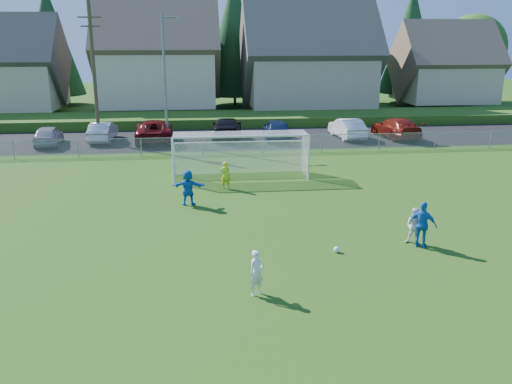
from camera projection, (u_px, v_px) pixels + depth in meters
ground at (287, 320)px, 15.04m from camera, size 160.00×160.00×0.00m
asphalt_lot at (228, 139)px, 41.29m from camera, size 60.00×60.00×0.00m
grass_embankment at (223, 119)px, 48.34m from camera, size 70.00×6.00×0.80m
soccer_ball at (337, 250)px, 19.69m from camera, size 0.22×0.22×0.22m
player_white_a at (257, 273)px, 16.33m from camera, size 0.62×0.57×1.43m
player_white_b at (415, 226)px, 20.31m from camera, size 0.87×0.84×1.42m
player_blue_a at (423, 225)px, 19.98m from camera, size 1.08×0.96×1.75m
player_blue_b at (188, 187)px, 25.04m from camera, size 1.60×0.71×1.67m
goalkeeper at (225, 175)px, 27.73m from camera, size 0.55×0.38×1.42m
car_a at (48, 135)px, 38.70m from camera, size 2.01×4.28×1.42m
car_b at (103, 132)px, 40.14m from camera, size 1.65×4.42×1.44m
car_c at (154, 130)px, 40.17m from camera, size 3.04×5.96×1.61m
car_d at (227, 128)px, 41.23m from camera, size 2.61×5.56×1.57m
car_e at (277, 130)px, 40.62m from camera, size 2.02×4.71×1.59m
car_f at (347, 128)px, 41.41m from camera, size 1.95×4.72×1.52m
car_g at (396, 128)px, 41.48m from camera, size 2.80×5.55×1.54m
soccer_goal at (240, 148)px, 29.91m from camera, size 7.42×1.90×2.50m
chainlink_fence at (233, 145)px, 35.86m from camera, size 52.06×0.06×1.20m
streetlight at (165, 76)px, 38.04m from camera, size 1.38×0.18×9.00m
utility_pole at (94, 71)px, 38.38m from camera, size 1.60×0.26×10.00m
houses_row at (238, 38)px, 53.73m from camera, size 53.90×11.45×13.27m
tree_row at (225, 42)px, 59.74m from camera, size 65.98×12.36×13.80m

